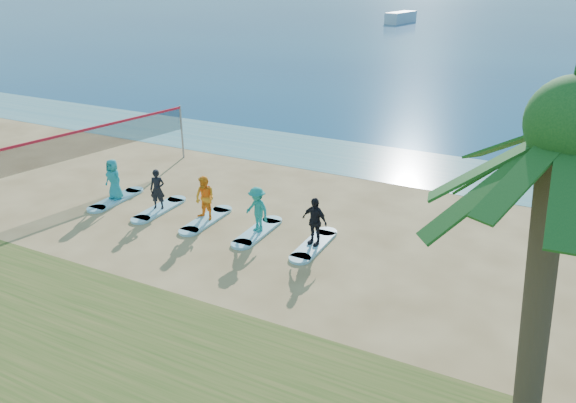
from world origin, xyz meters
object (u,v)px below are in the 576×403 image
at_px(student_1, 157,189).
at_px(student_2, 205,198).
at_px(volleyball_net, 96,140).
at_px(paddleboard, 543,157).
at_px(surfboard_3, 258,232).
at_px(surfboard_1, 159,209).
at_px(boat_offshore_a, 400,23).
at_px(surfboard_0, 116,199).
at_px(student_4, 314,221).
at_px(paddleboarder, 546,140).
at_px(student_3, 257,209).
at_px(surfboard_2, 206,220).
at_px(surfboard_4, 314,245).
at_px(palm_tree, 572,126).
at_px(student_0, 114,179).

bearing_deg(student_1, student_2, -21.79).
distance_m(volleyball_net, paddleboard, 20.33).
distance_m(student_1, surfboard_3, 4.32).
xyz_separation_m(paddleboard, surfboard_1, (-12.24, -13.29, -0.01)).
bearing_deg(boat_offshore_a, surfboard_0, -72.13).
height_order(paddleboard, student_4, student_4).
relative_size(paddleboarder, student_3, 0.99).
bearing_deg(student_4, surfboard_2, -167.77).
bearing_deg(surfboard_4, palm_tree, -37.53).
distance_m(palm_tree, student_1, 15.05).
xyz_separation_m(student_0, student_3, (6.36, 0.00, -0.00)).
xyz_separation_m(boat_offshore_a, student_3, (18.13, -77.44, 0.88)).
height_order(surfboard_0, student_4, student_4).
relative_size(student_0, surfboard_1, 0.72).
xyz_separation_m(palm_tree, student_3, (-8.87, 5.19, -5.21)).
distance_m(volleyball_net, surfboard_2, 6.44).
bearing_deg(student_4, student_0, -167.77).
height_order(volleyball_net, surfboard_1, volleyball_net).
distance_m(volleyball_net, surfboard_3, 8.47).
bearing_deg(surfboard_1, student_2, 0.00).
bearing_deg(paddleboarder, volleyball_net, 122.00).
relative_size(boat_offshore_a, student_0, 4.58).
height_order(paddleboarder, student_0, paddleboarder).
relative_size(student_0, student_2, 0.99).
distance_m(surfboard_3, student_4, 2.28).
xyz_separation_m(surfboard_0, surfboard_4, (8.48, 0.00, 0.00)).
relative_size(volleyball_net, palm_tree, 1.21).
xyz_separation_m(paddleboarder, student_2, (-10.12, -13.29, -0.01)).
relative_size(boat_offshore_a, surfboard_2, 3.31).
relative_size(paddleboarder, surfboard_0, 0.71).
bearing_deg(student_3, student_2, -160.15).
distance_m(boat_offshore_a, student_4, 80.05).
bearing_deg(surfboard_3, student_0, 180.00).
relative_size(student_0, surfboard_2, 0.72).
height_order(volleyball_net, student_2, volleyball_net).
bearing_deg(boat_offshore_a, palm_tree, -62.68).
bearing_deg(paddleboard, surfboard_2, -127.17).
xyz_separation_m(student_1, student_3, (4.24, 0.00, 0.04)).
xyz_separation_m(volleyball_net, student_4, (10.31, -1.13, -1.01)).
distance_m(volleyball_net, student_0, 2.38).
distance_m(paddleboarder, surfboard_0, 19.59).
xyz_separation_m(surfboard_0, surfboard_3, (6.36, 0.00, 0.00)).
height_order(paddleboard, surfboard_2, paddleboard).
relative_size(surfboard_1, student_2, 1.38).
height_order(student_0, surfboard_1, student_0).
relative_size(volleyball_net, boat_offshore_a, 1.22).
height_order(paddleboard, surfboard_1, paddleboard).
xyz_separation_m(paddleboarder, boat_offshore_a, (-26.14, 64.14, -0.90)).
distance_m(boat_offshore_a, student_1, 78.68).
xyz_separation_m(student_0, surfboard_2, (4.24, 0.00, -0.84)).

